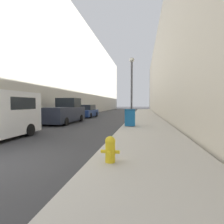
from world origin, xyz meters
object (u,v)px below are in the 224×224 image
(fire_hydrant, at_px, (110,149))
(pickup_truck, at_px, (65,112))
(trash_bin, at_px, (130,117))
(lamppost, at_px, (132,86))
(parked_sedan_near, at_px, (87,112))

(fire_hydrant, distance_m, pickup_truck, 11.56)
(trash_bin, xyz_separation_m, lamppost, (-0.03, 2.03, 2.32))
(pickup_truck, bearing_deg, lamppost, -4.58)
(trash_bin, xyz_separation_m, pickup_truck, (-5.87, 2.50, 0.18))
(fire_hydrant, relative_size, pickup_truck, 0.13)
(fire_hydrant, xyz_separation_m, trash_bin, (-0.03, 7.43, 0.23))
(lamppost, distance_m, pickup_truck, 6.24)
(lamppost, relative_size, pickup_truck, 0.97)
(fire_hydrant, distance_m, lamppost, 9.80)
(lamppost, bearing_deg, trash_bin, -89.09)
(trash_bin, relative_size, pickup_truck, 0.22)
(trash_bin, distance_m, parked_sedan_near, 10.72)
(lamppost, relative_size, parked_sedan_near, 1.17)
(fire_hydrant, xyz_separation_m, pickup_truck, (-5.90, 9.93, 0.41))
(lamppost, xyz_separation_m, parked_sedan_near, (-5.96, 6.86, -2.35))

